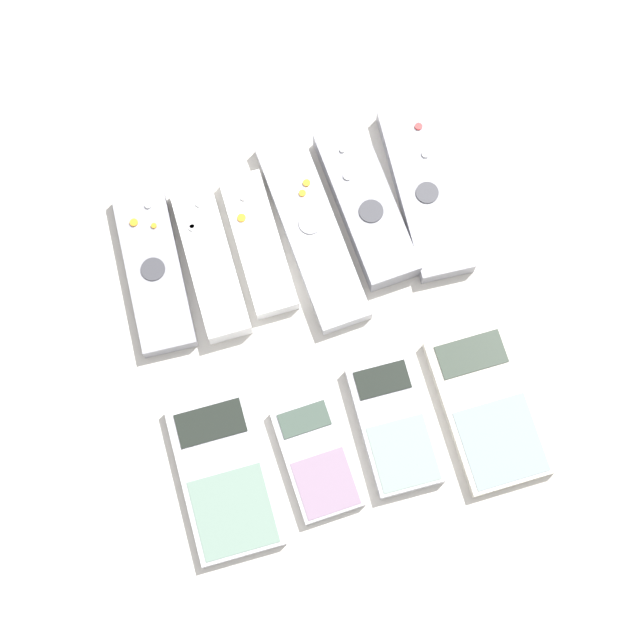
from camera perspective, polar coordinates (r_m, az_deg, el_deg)
name	(u,v)px	position (r m, az deg, el deg)	size (l,w,h in m)	color
ground_plane	(328,349)	(1.08, 0.42, -1.56)	(3.00, 3.00, 0.00)	beige
remote_0	(154,270)	(1.11, -8.85, 2.65)	(0.06, 0.18, 0.02)	gray
remote_1	(210,260)	(1.10, -5.89, 3.20)	(0.05, 0.17, 0.03)	white
remote_2	(258,244)	(1.10, -3.30, 4.08)	(0.05, 0.15, 0.02)	white
remote_3	(312,231)	(1.11, -0.44, 4.79)	(0.06, 0.22, 0.02)	#B7B7BC
remote_4	(366,204)	(1.12, 2.47, 6.18)	(0.06, 0.18, 0.03)	gray
remote_5	(425,191)	(1.13, 5.60, 6.88)	(0.07, 0.19, 0.02)	gray
calculator_0	(224,476)	(1.05, -5.12, -8.31)	(0.09, 0.16, 0.02)	#B2B2B7
calculator_1	(317,458)	(1.05, -0.17, -7.39)	(0.06, 0.12, 0.01)	#B2B2B7
calculator_2	(394,425)	(1.06, 3.99, -5.60)	(0.07, 0.13, 0.02)	#B2B2B7
calculator_3	(488,407)	(1.07, 8.94, -4.61)	(0.09, 0.16, 0.02)	beige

